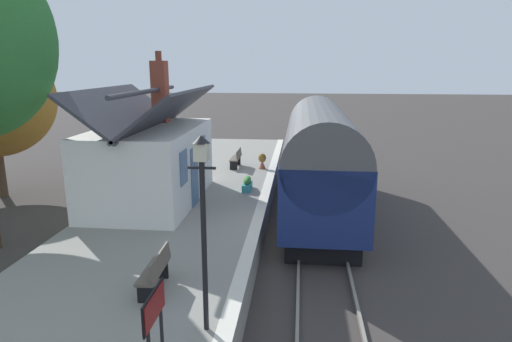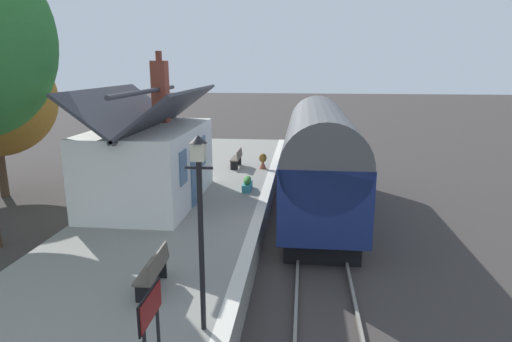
% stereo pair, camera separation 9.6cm
% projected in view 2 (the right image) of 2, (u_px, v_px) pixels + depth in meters
% --- Properties ---
extents(ground_plane, '(160.00, 160.00, 0.00)m').
position_uv_depth(ground_plane, '(293.00, 249.00, 14.31)').
color(ground_plane, '#383330').
extents(platform, '(32.00, 6.03, 0.89)m').
position_uv_depth(platform, '(172.00, 231.00, 14.62)').
color(platform, gray).
rests_on(platform, ground).
extents(platform_edge_coping, '(32.00, 0.36, 0.02)m').
position_uv_depth(platform_edge_coping, '(257.00, 221.00, 14.22)').
color(platform_edge_coping, beige).
rests_on(platform_edge_coping, platform).
extents(rail_near, '(52.00, 0.08, 0.14)m').
position_uv_depth(rail_near, '(344.00, 249.00, 14.12)').
color(rail_near, gray).
rests_on(rail_near, ground).
extents(rail_far, '(52.00, 0.08, 0.14)m').
position_uv_depth(rail_far, '(298.00, 247.00, 14.27)').
color(rail_far, gray).
rests_on(rail_far, ground).
extents(train, '(10.72, 2.73, 4.32)m').
position_uv_depth(train, '(319.00, 159.00, 17.31)').
color(train, black).
rests_on(train, ground).
extents(station_building, '(6.38, 3.62, 5.42)m').
position_uv_depth(station_building, '(151.00, 161.00, 16.10)').
color(station_building, white).
rests_on(station_building, platform).
extents(bench_by_lamp, '(1.41, 0.48, 0.88)m').
position_uv_depth(bench_by_lamp, '(154.00, 270.00, 9.82)').
color(bench_by_lamp, brown).
rests_on(bench_by_lamp, platform).
extents(bench_near_building, '(1.40, 0.44, 0.88)m').
position_uv_depth(bench_near_building, '(237.00, 158.00, 21.66)').
color(bench_near_building, brown).
rests_on(bench_near_building, platform).
extents(planter_by_door, '(0.98, 0.32, 0.56)m').
position_uv_depth(planter_by_door, '(247.00, 184.00, 17.76)').
color(planter_by_door, teal).
rests_on(planter_by_door, platform).
extents(planter_under_sign, '(0.37, 0.37, 0.75)m').
position_uv_depth(planter_under_sign, '(263.00, 161.00, 21.40)').
color(planter_under_sign, '#9E5138').
rests_on(planter_under_sign, platform).
extents(lamp_post_platform, '(0.32, 0.50, 3.74)m').
position_uv_depth(lamp_post_platform, '(200.00, 198.00, 7.85)').
color(lamp_post_platform, black).
rests_on(lamp_post_platform, platform).
extents(station_sign_board, '(0.96, 0.06, 1.57)m').
position_uv_depth(station_sign_board, '(150.00, 314.00, 6.79)').
color(station_sign_board, black).
rests_on(station_sign_board, platform).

